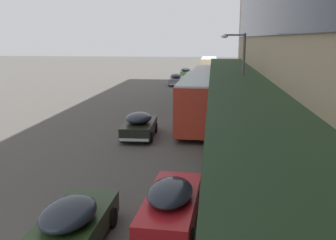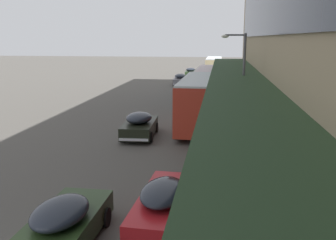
% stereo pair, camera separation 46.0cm
% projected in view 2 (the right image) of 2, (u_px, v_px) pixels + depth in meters
% --- Properties ---
extents(transit_bus_kerbside_front, '(2.78, 9.54, 3.45)m').
position_uv_depth(transit_bus_kerbside_front, '(200.00, 99.00, 25.70)').
color(transit_bus_kerbside_front, '#BA3423').
rests_on(transit_bus_kerbside_front, ground).
extents(transit_bus_kerbside_rear, '(2.66, 10.00, 3.08)m').
position_uv_depth(transit_bus_kerbside_rear, '(214.00, 66.00, 59.47)').
color(transit_bus_kerbside_rear, tan).
rests_on(transit_bus_kerbside_rear, ground).
extents(transit_bus_kerbside_far, '(2.95, 10.55, 3.09)m').
position_uv_depth(transit_bus_kerbside_far, '(209.00, 81.00, 38.55)').
color(transit_bus_kerbside_far, teal).
rests_on(transit_bus_kerbside_far, ground).
extents(sedan_trailing_mid, '(1.90, 4.46, 1.48)m').
position_uv_depth(sedan_trailing_mid, '(63.00, 224.00, 11.00)').
color(sedan_trailing_mid, '#223618').
rests_on(sedan_trailing_mid, ground).
extents(sedan_far_back, '(1.94, 4.82, 1.50)m').
position_uv_depth(sedan_far_back, '(164.00, 204.00, 12.30)').
color(sedan_far_back, '#B3191F').
rests_on(sedan_far_back, ground).
extents(sedan_oncoming_front, '(2.07, 4.38, 1.59)m').
position_uv_depth(sedan_oncoming_front, '(140.00, 125.00, 23.39)').
color(sedan_oncoming_front, black).
rests_on(sedan_oncoming_front, ground).
extents(sedan_oncoming_rear, '(1.88, 4.43, 1.58)m').
position_uv_depth(sedan_oncoming_rear, '(191.00, 73.00, 58.74)').
color(sedan_oncoming_rear, '#2C4123').
rests_on(sedan_oncoming_rear, ground).
extents(sedan_second_near, '(1.91, 4.84, 1.53)m').
position_uv_depth(sedan_second_near, '(180.00, 79.00, 49.50)').
color(sedan_second_near, gray).
rests_on(sedan_second_near, ground).
extents(street_lamp, '(1.50, 0.28, 6.22)m').
position_uv_depth(street_lamp, '(241.00, 76.00, 22.74)').
color(street_lamp, '#4C4C51').
rests_on(street_lamp, sidewalk_kerb).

